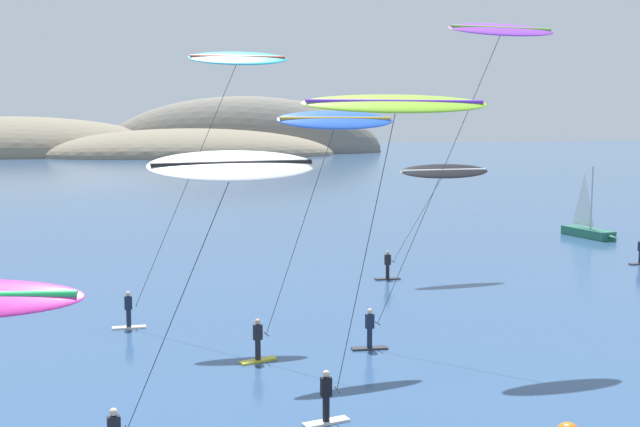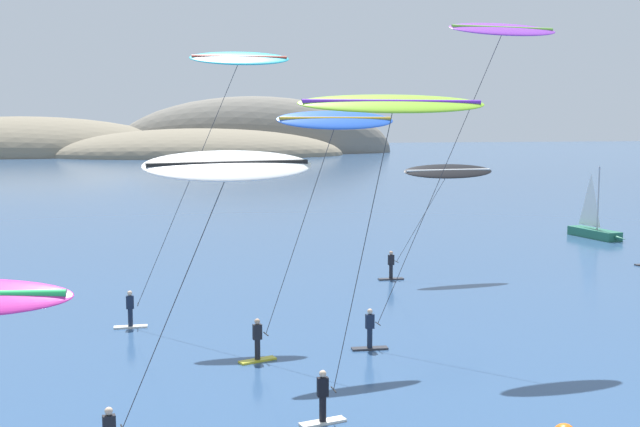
{
  "view_description": "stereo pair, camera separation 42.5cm",
  "coord_description": "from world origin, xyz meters",
  "px_view_note": "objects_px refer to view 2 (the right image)",
  "views": [
    {
      "loc": [
        -10.64,
        -6.61,
        9.43
      ],
      "look_at": [
        -3.56,
        24.45,
        5.66
      ],
      "focal_mm": 45.0,
      "sensor_mm": 36.0,
      "label": 1
    },
    {
      "loc": [
        -10.22,
        -6.7,
        9.43
      ],
      "look_at": [
        -3.56,
        24.45,
        5.66
      ],
      "focal_mm": 45.0,
      "sensor_mm": 36.0,
      "label": 2
    }
  ],
  "objects_px": {
    "sailboat_near": "(597,230)",
    "kitesurfer_lime": "(388,129)",
    "kitesurfer_cyan": "(230,82)",
    "kitesurfer_black": "(445,178)",
    "kitesurfer_white": "(221,186)",
    "kitesurfer_blue": "(329,139)",
    "kitesurfer_purple": "(493,52)"
  },
  "relations": [
    {
      "from": "kitesurfer_black",
      "to": "kitesurfer_purple",
      "type": "bearing_deg",
      "value": -103.19
    },
    {
      "from": "kitesurfer_cyan",
      "to": "kitesurfer_purple",
      "type": "bearing_deg",
      "value": -26.19
    },
    {
      "from": "kitesurfer_purple",
      "to": "kitesurfer_lime",
      "type": "height_order",
      "value": "kitesurfer_purple"
    },
    {
      "from": "kitesurfer_cyan",
      "to": "kitesurfer_lime",
      "type": "relative_size",
      "value": 1.22
    },
    {
      "from": "kitesurfer_blue",
      "to": "kitesurfer_lime",
      "type": "xyz_separation_m",
      "value": [
        0.17,
        -7.28,
        0.51
      ]
    },
    {
      "from": "kitesurfer_blue",
      "to": "kitesurfer_lime",
      "type": "bearing_deg",
      "value": -88.66
    },
    {
      "from": "sailboat_near",
      "to": "kitesurfer_black",
      "type": "bearing_deg",
      "value": -145.44
    },
    {
      "from": "kitesurfer_cyan",
      "to": "kitesurfer_lime",
      "type": "bearing_deg",
      "value": -74.81
    },
    {
      "from": "sailboat_near",
      "to": "kitesurfer_cyan",
      "type": "height_order",
      "value": "kitesurfer_cyan"
    },
    {
      "from": "kitesurfer_cyan",
      "to": "kitesurfer_purple",
      "type": "distance_m",
      "value": 11.6
    },
    {
      "from": "kitesurfer_white",
      "to": "kitesurfer_cyan",
      "type": "bearing_deg",
      "value": 83.18
    },
    {
      "from": "kitesurfer_black",
      "to": "kitesurfer_lime",
      "type": "xyz_separation_m",
      "value": [
        -10.04,
        -21.35,
        3.19
      ]
    },
    {
      "from": "sailboat_near",
      "to": "kitesurfer_lime",
      "type": "distance_m",
      "value": 44.13
    },
    {
      "from": "sailboat_near",
      "to": "kitesurfer_blue",
      "type": "xyz_separation_m",
      "value": [
        -27.72,
        -26.13,
        7.99
      ]
    },
    {
      "from": "sailboat_near",
      "to": "kitesurfer_cyan",
      "type": "distance_m",
      "value": 38.65
    },
    {
      "from": "kitesurfer_purple",
      "to": "kitesurfer_white",
      "type": "xyz_separation_m",
      "value": [
        -12.08,
        -9.2,
        -4.57
      ]
    },
    {
      "from": "kitesurfer_cyan",
      "to": "kitesurfer_black",
      "type": "distance_m",
      "value": 16.77
    },
    {
      "from": "sailboat_near",
      "to": "kitesurfer_white",
      "type": "relative_size",
      "value": 0.69
    },
    {
      "from": "kitesurfer_purple",
      "to": "kitesurfer_blue",
      "type": "height_order",
      "value": "kitesurfer_purple"
    },
    {
      "from": "sailboat_near",
      "to": "kitesurfer_black",
      "type": "height_order",
      "value": "kitesurfer_black"
    },
    {
      "from": "kitesurfer_white",
      "to": "kitesurfer_lime",
      "type": "distance_m",
      "value": 5.62
    },
    {
      "from": "kitesurfer_purple",
      "to": "kitesurfer_white",
      "type": "bearing_deg",
      "value": -142.69
    },
    {
      "from": "kitesurfer_purple",
      "to": "kitesurfer_lime",
      "type": "xyz_separation_m",
      "value": [
        -6.86,
        -7.81,
        -3.01
      ]
    },
    {
      "from": "kitesurfer_blue",
      "to": "kitesurfer_lime",
      "type": "height_order",
      "value": "kitesurfer_lime"
    },
    {
      "from": "kitesurfer_white",
      "to": "kitesurfer_blue",
      "type": "xyz_separation_m",
      "value": [
        5.05,
        8.68,
        1.05
      ]
    },
    {
      "from": "kitesurfer_lime",
      "to": "kitesurfer_blue",
      "type": "bearing_deg",
      "value": 91.34
    },
    {
      "from": "kitesurfer_cyan",
      "to": "kitesurfer_black",
      "type": "relative_size",
      "value": 1.72
    },
    {
      "from": "kitesurfer_white",
      "to": "kitesurfer_black",
      "type": "height_order",
      "value": "kitesurfer_white"
    },
    {
      "from": "kitesurfer_lime",
      "to": "kitesurfer_black",
      "type": "bearing_deg",
      "value": 64.83
    },
    {
      "from": "kitesurfer_blue",
      "to": "kitesurfer_black",
      "type": "distance_m",
      "value": 17.59
    },
    {
      "from": "kitesurfer_purple",
      "to": "kitesurfer_blue",
      "type": "xyz_separation_m",
      "value": [
        -7.03,
        -0.53,
        -3.52
      ]
    },
    {
      "from": "kitesurfer_white",
      "to": "kitesurfer_blue",
      "type": "distance_m",
      "value": 10.09
    }
  ]
}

